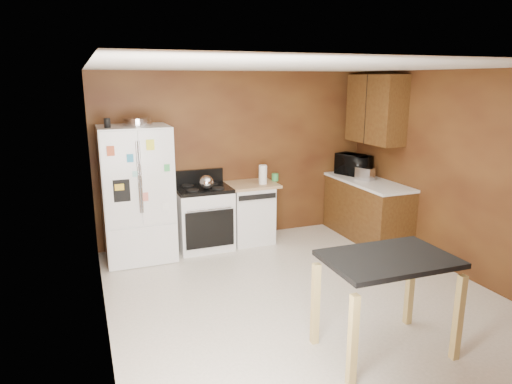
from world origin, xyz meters
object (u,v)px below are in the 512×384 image
refrigerator (137,194)px  kettle (206,182)px  island (388,273)px  paper_towel (263,175)px  dishwasher (250,212)px  microwave (353,166)px  green_canister (275,177)px  pen_cup (107,123)px  roasting_pan (138,122)px  toaster (365,174)px  gas_range (204,217)px

refrigerator → kettle: bearing=-5.5°
island → paper_towel: bearing=88.9°
dishwasher → refrigerator: bearing=-177.0°
microwave → island: microwave is taller
green_canister → dishwasher: 0.65m
pen_cup → kettle: pen_cup is taller
island → pen_cup: bearing=125.0°
green_canister → refrigerator: (-2.05, -0.12, -0.05)m
roasting_pan → toaster: (3.25, -0.41, -0.85)m
gas_range → roasting_pan: bearing=-179.7°
kettle → dishwasher: size_ratio=0.22×
refrigerator → green_canister: bearing=3.3°
kettle → refrigerator: (-0.93, 0.09, -0.10)m
toaster → gas_range: gas_range is taller
microwave → refrigerator: bearing=69.9°
toaster → gas_range: 2.51m
microwave → refrigerator: refrigerator is taller
kettle → toaster: size_ratio=0.78×
paper_towel → dishwasher: (-0.17, 0.09, -0.58)m
green_canister → island: (-0.31, -3.17, -0.19)m
paper_towel → gas_range: (-0.89, 0.07, -0.57)m
kettle → refrigerator: 0.94m
green_canister → dishwasher: bearing=-175.5°
roasting_pan → island: (1.67, -3.11, -1.09)m
toaster → refrigerator: bearing=149.3°
dishwasher → toaster: bearing=-14.7°
microwave → pen_cup: bearing=71.7°
kettle → gas_range: same height
gas_range → refrigerator: bearing=-176.2°
green_canister → dishwasher: green_canister is taller
refrigerator → dishwasher: size_ratio=2.02×
paper_towel → toaster: paper_towel is taller
microwave → dishwasher: size_ratio=0.61×
dishwasher → island: island is taller
roasting_pan → kettle: roasting_pan is taller
paper_towel → green_canister: (0.25, 0.13, -0.08)m
roasting_pan → dishwasher: 2.09m
dishwasher → gas_range: bearing=-178.1°
toaster → kettle: bearing=149.0°
pen_cup → refrigerator: (0.32, 0.12, -0.96)m
kettle → microwave: bearing=2.9°
gas_range → island: 3.23m
green_canister → island: 3.19m
green_canister → toaster: toaster is taller
kettle → dishwasher: kettle is taller
gas_range → toaster: bearing=-9.8°
pen_cup → refrigerator: pen_cup is taller
gas_range → dishwasher: bearing=1.9°
paper_towel → refrigerator: 1.80m
dishwasher → roasting_pan: bearing=-178.9°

